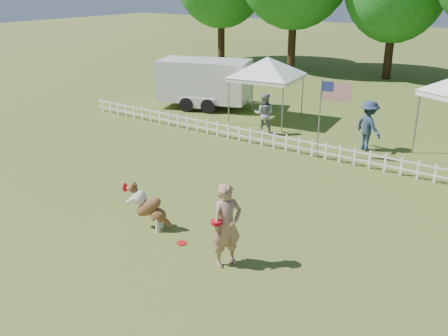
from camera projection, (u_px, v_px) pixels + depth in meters
The scene contains 10 objects.
ground at pixel (185, 240), 11.54m from camera, with size 120.00×120.00×0.00m, color #41571B.
picket_fence at pixel (319, 149), 16.74m from camera, with size 22.00×0.08×0.60m, color white, non-canonical shape.
handler at pixel (227, 225), 10.26m from camera, with size 0.66×0.44×1.82m, color #A77A64.
dog at pixel (149, 207), 11.89m from camera, with size 1.10×0.37×1.14m, color brown, non-canonical shape.
frisbee_on_turf at pixel (182, 243), 11.39m from camera, with size 0.23×0.23×0.02m, color red.
canopy_tent_left at pixel (267, 90), 20.77m from camera, with size 2.56×2.56×2.64m, color white, non-canonical shape.
cargo_trailer at pixel (204, 83), 23.11m from camera, with size 5.12×2.25×2.25m, color silver, non-canonical shape.
flag_pole at pixel (319, 119), 16.41m from camera, with size 1.02×0.11×2.66m, color gray, non-canonical shape.
spectator_a at pixel (264, 114), 19.18m from camera, with size 0.78×0.61×1.61m, color gray.
spectator_b at pixel (369, 126), 17.32m from camera, with size 1.14×0.66×1.77m, color #253750.
Camera 1 is at (6.70, -7.74, 5.66)m, focal length 40.00 mm.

